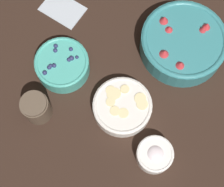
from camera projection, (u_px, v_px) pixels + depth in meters
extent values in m
plane|color=black|center=(131.00, 79.00, 1.10)|extent=(4.00, 4.00, 0.00)
cylinder|color=teal|center=(183.00, 44.00, 1.10)|extent=(0.25, 0.25, 0.07)
torus|color=teal|center=(185.00, 39.00, 1.07)|extent=(0.25, 0.25, 0.02)
cylinder|color=red|center=(184.00, 41.00, 1.08)|extent=(0.20, 0.20, 0.02)
cone|color=red|center=(207.00, 26.00, 1.07)|extent=(0.03, 0.03, 0.03)
cone|color=red|center=(164.00, 53.00, 1.05)|extent=(0.05, 0.05, 0.03)
cone|color=red|center=(203.00, 29.00, 1.07)|extent=(0.03, 0.03, 0.03)
cone|color=red|center=(180.00, 65.00, 1.04)|extent=(0.04, 0.04, 0.02)
cone|color=red|center=(169.00, 29.00, 1.07)|extent=(0.04, 0.04, 0.02)
cone|color=red|center=(164.00, 19.00, 1.08)|extent=(0.04, 0.04, 0.03)
cylinder|color=#47AD9E|center=(63.00, 66.00, 1.09)|extent=(0.16, 0.16, 0.06)
torus|color=#47AD9E|center=(61.00, 62.00, 1.06)|extent=(0.16, 0.16, 0.01)
cylinder|color=navy|center=(62.00, 63.00, 1.07)|extent=(0.12, 0.12, 0.02)
sphere|color=navy|center=(49.00, 67.00, 1.05)|extent=(0.01, 0.01, 0.01)
sphere|color=navy|center=(71.00, 49.00, 1.07)|extent=(0.01, 0.01, 0.01)
sphere|color=navy|center=(69.00, 60.00, 1.06)|extent=(0.01, 0.01, 0.01)
sphere|color=navy|center=(45.00, 73.00, 1.05)|extent=(0.01, 0.01, 0.01)
sphere|color=navy|center=(56.00, 46.00, 1.08)|extent=(0.01, 0.01, 0.01)
sphere|color=navy|center=(51.00, 66.00, 1.06)|extent=(0.01, 0.01, 0.01)
sphere|color=navy|center=(77.00, 57.00, 1.06)|extent=(0.01, 0.01, 0.01)
sphere|color=navy|center=(54.00, 66.00, 1.06)|extent=(0.01, 0.01, 0.01)
sphere|color=navy|center=(72.00, 58.00, 1.06)|extent=(0.01, 0.01, 0.01)
sphere|color=navy|center=(55.00, 50.00, 1.07)|extent=(0.01, 0.01, 0.01)
cylinder|color=white|center=(122.00, 107.00, 1.06)|extent=(0.17, 0.17, 0.04)
torus|color=white|center=(122.00, 105.00, 1.04)|extent=(0.17, 0.17, 0.01)
cylinder|color=beige|center=(122.00, 106.00, 1.04)|extent=(0.13, 0.13, 0.01)
cylinder|color=beige|center=(115.00, 94.00, 1.05)|extent=(0.03, 0.03, 0.01)
cylinder|color=beige|center=(140.00, 99.00, 1.04)|extent=(0.03, 0.03, 0.01)
cylinder|color=beige|center=(142.00, 104.00, 1.04)|extent=(0.03, 0.03, 0.01)
cylinder|color=beige|center=(115.00, 111.00, 1.03)|extent=(0.03, 0.03, 0.01)
cylinder|color=beige|center=(113.00, 95.00, 1.04)|extent=(0.03, 0.03, 0.01)
cylinder|color=beige|center=(111.00, 102.00, 1.04)|extent=(0.03, 0.03, 0.01)
cylinder|color=beige|center=(111.00, 91.00, 1.05)|extent=(0.03, 0.03, 0.00)
cylinder|color=beige|center=(123.00, 113.00, 1.03)|extent=(0.03, 0.03, 0.00)
cylinder|color=beige|center=(124.00, 89.00, 1.05)|extent=(0.03, 0.03, 0.01)
cylinder|color=white|center=(155.00, 155.00, 1.01)|extent=(0.10, 0.10, 0.05)
torus|color=white|center=(155.00, 154.00, 0.99)|extent=(0.10, 0.10, 0.01)
cylinder|color=white|center=(155.00, 154.00, 1.00)|extent=(0.08, 0.08, 0.01)
ellipsoid|color=white|center=(155.00, 154.00, 0.99)|extent=(0.04, 0.04, 0.02)
cylinder|color=brown|center=(37.00, 108.00, 1.03)|extent=(0.08, 0.08, 0.08)
cylinder|color=#512D1E|center=(37.00, 109.00, 1.04)|extent=(0.06, 0.06, 0.06)
cylinder|color=brown|center=(33.00, 103.00, 0.99)|extent=(0.07, 0.07, 0.01)
cube|color=#B2BCC6|center=(63.00, 9.00, 1.17)|extent=(0.14, 0.11, 0.01)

